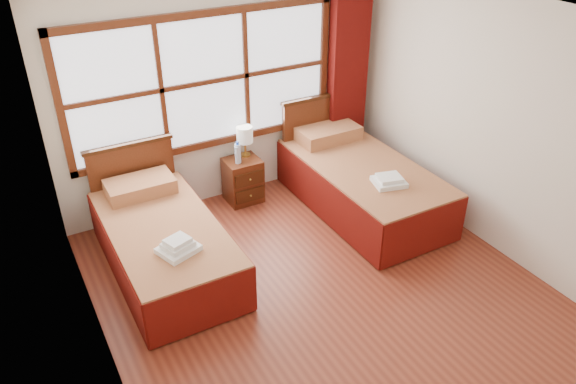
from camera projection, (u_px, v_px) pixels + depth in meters
floor at (327, 295)px, 5.40m from camera, size 4.50×4.50×0.00m
ceiling at (340, 21)px, 4.08m from camera, size 4.50×4.50×0.00m
wall_back at (225, 94)px, 6.43m from camera, size 4.00×0.00×4.00m
wall_left at (91, 246)px, 3.90m from camera, size 0.00×4.50×4.50m
wall_right at (501, 130)px, 5.58m from camera, size 0.00×4.50×4.50m
window at (205, 82)px, 6.19m from camera, size 3.16×0.06×1.56m
curtain at (347, 85)px, 7.06m from camera, size 0.50×0.16×2.30m
bed_left at (163, 241)px, 5.64m from camera, size 1.04×2.06×1.01m
bed_right at (360, 182)px, 6.64m from camera, size 1.12×2.18×1.10m
nightstand at (243, 180)px, 6.78m from camera, size 0.41×0.41×0.55m
towels_left at (178, 247)px, 5.08m from camera, size 0.41×0.38×0.14m
towels_right at (389, 181)px, 6.06m from camera, size 0.39×0.36×0.10m
lamp at (245, 135)px, 6.61m from camera, size 0.19×0.19×0.38m
bottle_near at (237, 154)px, 6.53m from camera, size 0.06×0.06×0.24m
bottle_far at (238, 153)px, 6.53m from camera, size 0.07×0.07×0.27m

